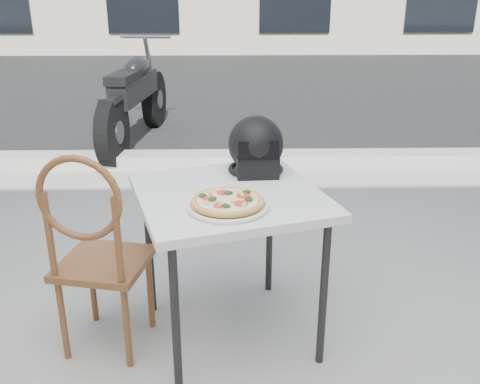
{
  "coord_description": "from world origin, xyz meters",
  "views": [
    {
      "loc": [
        0.2,
        -1.63,
        1.55
      ],
      "look_at": [
        0.24,
        0.36,
        0.77
      ],
      "focal_mm": 40.0,
      "sensor_mm": 36.0,
      "label": 1
    }
  ],
  "objects_px": {
    "cafe_table_main": "(229,206)",
    "plate": "(228,206)",
    "helmet": "(256,148)",
    "pizza": "(228,201)",
    "cafe_chair_main": "(95,245)",
    "motorcycle": "(135,100)"
  },
  "relations": [
    {
      "from": "cafe_table_main",
      "to": "pizza",
      "type": "distance_m",
      "value": 0.2
    },
    {
      "from": "cafe_table_main",
      "to": "cafe_chair_main",
      "type": "distance_m",
      "value": 0.59
    },
    {
      "from": "cafe_table_main",
      "to": "plate",
      "type": "bearing_deg",
      "value": -91.96
    },
    {
      "from": "helmet",
      "to": "motorcycle",
      "type": "bearing_deg",
      "value": 106.07
    },
    {
      "from": "helmet",
      "to": "cafe_chair_main",
      "type": "bearing_deg",
      "value": -155.36
    },
    {
      "from": "plate",
      "to": "cafe_chair_main",
      "type": "height_order",
      "value": "cafe_chair_main"
    },
    {
      "from": "cafe_chair_main",
      "to": "motorcycle",
      "type": "relative_size",
      "value": 0.46
    },
    {
      "from": "helmet",
      "to": "cafe_table_main",
      "type": "bearing_deg",
      "value": -119.9
    },
    {
      "from": "plate",
      "to": "helmet",
      "type": "height_order",
      "value": "helmet"
    },
    {
      "from": "pizza",
      "to": "helmet",
      "type": "bearing_deg",
      "value": 73.05
    },
    {
      "from": "plate",
      "to": "helmet",
      "type": "bearing_deg",
      "value": 73.06
    },
    {
      "from": "helmet",
      "to": "cafe_chair_main",
      "type": "distance_m",
      "value": 0.84
    },
    {
      "from": "helmet",
      "to": "cafe_chair_main",
      "type": "xyz_separation_m",
      "value": [
        -0.69,
        -0.37,
        -0.31
      ]
    },
    {
      "from": "cafe_table_main",
      "to": "plate",
      "type": "xyz_separation_m",
      "value": [
        -0.01,
        -0.18,
        0.08
      ]
    },
    {
      "from": "motorcycle",
      "to": "helmet",
      "type": "bearing_deg",
      "value": -63.05
    },
    {
      "from": "cafe_chair_main",
      "to": "motorcycle",
      "type": "height_order",
      "value": "motorcycle"
    },
    {
      "from": "plate",
      "to": "pizza",
      "type": "distance_m",
      "value": 0.02
    },
    {
      "from": "plate",
      "to": "helmet",
      "type": "distance_m",
      "value": 0.47
    },
    {
      "from": "helmet",
      "to": "pizza",
      "type": "bearing_deg",
      "value": -110.49
    },
    {
      "from": "helmet",
      "to": "cafe_chair_main",
      "type": "height_order",
      "value": "helmet"
    },
    {
      "from": "plate",
      "to": "motorcycle",
      "type": "bearing_deg",
      "value": 105.26
    },
    {
      "from": "cafe_table_main",
      "to": "motorcycle",
      "type": "height_order",
      "value": "motorcycle"
    }
  ]
}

